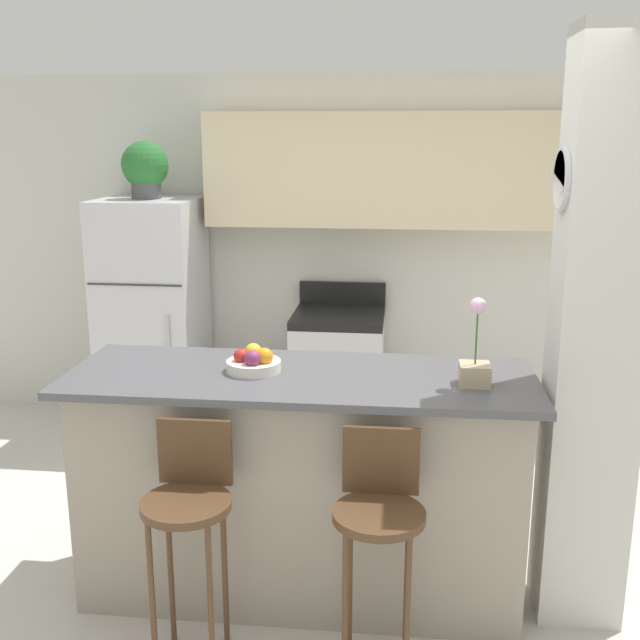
% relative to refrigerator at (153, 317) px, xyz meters
% --- Properties ---
extents(ground_plane, '(14.00, 14.00, 0.00)m').
position_rel_refrigerator_xyz_m(ground_plane, '(1.34, -1.90, -0.85)').
color(ground_plane, beige).
extents(wall_back, '(5.60, 0.38, 2.55)m').
position_rel_refrigerator_xyz_m(wall_back, '(1.48, 0.31, 0.69)').
color(wall_back, silver).
rests_on(wall_back, ground_plane).
extents(pillar_right, '(0.38, 0.32, 2.55)m').
position_rel_refrigerator_xyz_m(pillar_right, '(2.60, -1.92, 0.43)').
color(pillar_right, silver).
rests_on(pillar_right, ground_plane).
extents(counter_bar, '(2.10, 0.75, 1.08)m').
position_rel_refrigerator_xyz_m(counter_bar, '(1.34, -1.90, -0.30)').
color(counter_bar, gray).
rests_on(counter_bar, ground_plane).
extents(refrigerator, '(0.68, 0.70, 1.69)m').
position_rel_refrigerator_xyz_m(refrigerator, '(0.00, 0.00, 0.00)').
color(refrigerator, silver).
rests_on(refrigerator, ground_plane).
extents(stove_range, '(0.63, 0.66, 1.07)m').
position_rel_refrigerator_xyz_m(stove_range, '(1.34, 0.03, -0.39)').
color(stove_range, silver).
rests_on(stove_range, ground_plane).
extents(bar_stool_left, '(0.36, 0.36, 1.01)m').
position_rel_refrigerator_xyz_m(bar_stool_left, '(0.96, -2.42, -0.17)').
color(bar_stool_left, '#4C331E').
rests_on(bar_stool_left, ground_plane).
extents(bar_stool_right, '(0.36, 0.36, 1.01)m').
position_rel_refrigerator_xyz_m(bar_stool_right, '(1.71, -2.42, -0.17)').
color(bar_stool_right, '#4C331E').
rests_on(bar_stool_right, ground_plane).
extents(potted_plant_on_fridge, '(0.32, 0.32, 0.39)m').
position_rel_refrigerator_xyz_m(potted_plant_on_fridge, '(-0.00, 0.00, 1.06)').
color(potted_plant_on_fridge, '#4C4C51').
rests_on(potted_plant_on_fridge, refrigerator).
extents(orchid_vase, '(0.13, 0.13, 0.38)m').
position_rel_refrigerator_xyz_m(orchid_vase, '(2.10, -1.97, 0.34)').
color(orchid_vase, tan).
rests_on(orchid_vase, counter_bar).
extents(fruit_bowl, '(0.25, 0.25, 0.12)m').
position_rel_refrigerator_xyz_m(fruit_bowl, '(1.12, -1.89, 0.28)').
color(fruit_bowl, silver).
rests_on(fruit_bowl, counter_bar).
extents(trash_bin, '(0.28, 0.28, 0.38)m').
position_rel_refrigerator_xyz_m(trash_bin, '(0.56, -0.24, -0.66)').
color(trash_bin, '#59595B').
rests_on(trash_bin, ground_plane).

